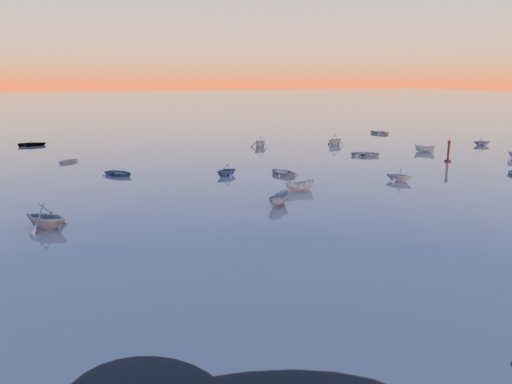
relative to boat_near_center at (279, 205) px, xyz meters
name	(u,v)px	position (x,y,z in m)	size (l,w,h in m)	color
ground	(150,130)	(-2.31, 72.25, 0.00)	(600.00, 600.00, 0.00)	#625751
mud_lobes	(490,376)	(-2.31, -28.75, 0.01)	(140.00, 6.00, 0.07)	black
moored_fleet	(196,164)	(-2.31, 25.25, 0.00)	(124.00, 58.00, 1.20)	beige
boat_near_center	(279,205)	(0.00, 0.00, 0.00)	(3.44, 1.45, 1.19)	slate
boat_near_right	(399,181)	(17.49, 5.64, 0.00)	(3.27, 1.47, 1.15)	beige
channel_marker	(448,152)	(32.33, 14.92, 1.32)	(0.94, 0.94, 3.35)	#42140E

